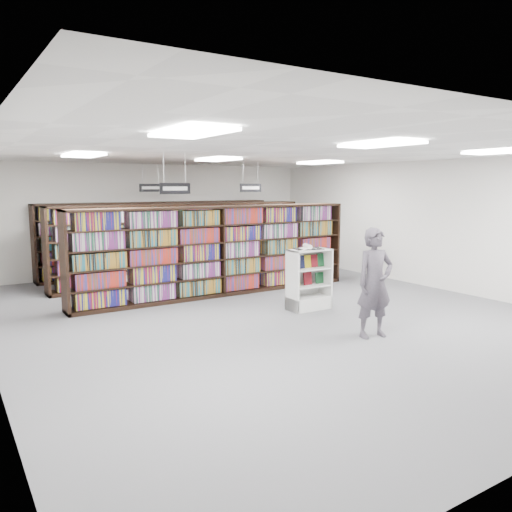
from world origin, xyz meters
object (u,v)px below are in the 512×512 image
bookshelf_row_near (219,251)px  endcap_display (308,288)px  open_book (308,248)px  shopper (375,283)px

bookshelf_row_near → endcap_display: bookshelf_row_near is taller
bookshelf_row_near → open_book: bookshelf_row_near is taller
open_book → shopper: 2.19m
endcap_display → shopper: bearing=-96.5°
bookshelf_row_near → shopper: bookshelf_row_near is taller
open_book → shopper: size_ratio=0.35×
shopper → bookshelf_row_near: bearing=109.0°
bookshelf_row_near → endcap_display: size_ratio=5.53×
open_book → shopper: shopper is taller
bookshelf_row_near → open_book: size_ratio=10.77×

